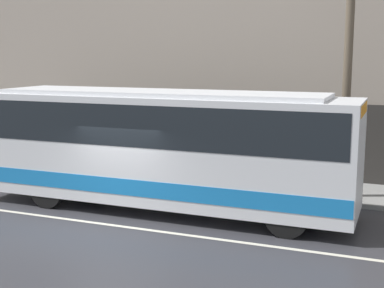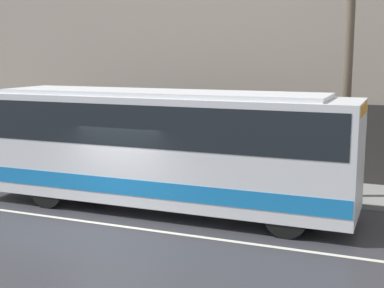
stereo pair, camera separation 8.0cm
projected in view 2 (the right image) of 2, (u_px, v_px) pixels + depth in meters
The scene contains 6 objects.
ground_plane at pixel (109, 225), 14.10m from camera, with size 60.00×60.00×0.00m, color #333338.
sidewalk at pixel (187, 179), 19.01m from camera, with size 60.00×2.78×0.14m.
lane_stripe at pixel (109, 225), 14.10m from camera, with size 54.00×0.14×0.01m.
transit_bus at pixel (160, 144), 15.23m from camera, with size 11.05×2.50×3.43m.
utility_pole_near at pixel (348, 70), 15.80m from camera, with size 0.26×0.26×7.69m.
pedestrian_waiting at pixel (190, 157), 18.37m from camera, with size 0.36×0.36×1.74m.
Camera 2 is at (7.12, -11.74, 4.43)m, focal length 50.00 mm.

